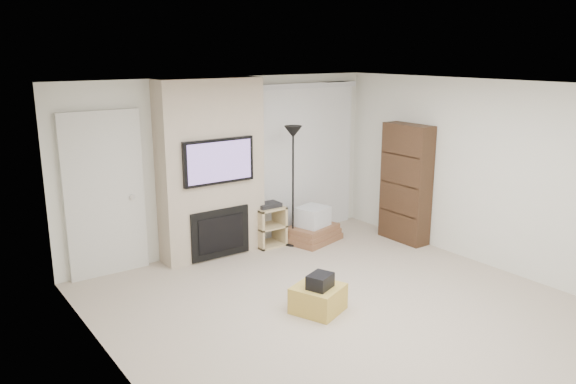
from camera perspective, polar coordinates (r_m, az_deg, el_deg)
floor at (r=6.48m, az=6.33°, el=-12.07°), size 5.00×5.50×0.00m
ceiling at (r=5.82m, az=7.01°, el=10.59°), size 5.00×5.50×0.00m
wall_back at (r=8.22m, az=-6.31°, el=2.83°), size 5.00×0.00×2.50m
wall_left at (r=4.79m, az=-16.26°, el=-5.97°), size 0.00×5.50×2.50m
wall_right at (r=7.89m, az=20.26°, el=1.56°), size 0.00×5.50×2.50m
hvac_vent at (r=6.69m, az=4.88°, el=11.07°), size 0.35×0.18×0.01m
ottoman at (r=6.42m, az=3.07°, el=-10.75°), size 0.65×0.65×0.30m
black_bag at (r=6.29m, az=3.29°, el=-9.03°), size 0.34×0.31×0.16m
fireplace_wall at (r=7.87m, az=-7.77°, el=2.19°), size 1.50×0.47×2.50m
entry_door at (r=7.53m, az=-18.13°, el=-0.36°), size 1.02×0.11×2.14m
vertical_blinds at (r=8.92m, az=1.71°, el=3.97°), size 1.98×0.10×2.37m
floor_lamp at (r=8.20m, az=0.52°, el=4.08°), size 0.27×0.27×1.80m
av_stand at (r=8.41m, az=-2.02°, el=-3.19°), size 0.45×0.38×0.66m
box_stack at (r=8.64m, az=2.51°, el=-3.68°), size 0.94×0.80×0.54m
bookshelf at (r=8.68m, az=11.90°, el=0.86°), size 0.30×0.80×1.80m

